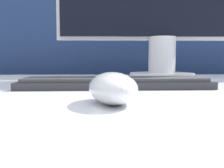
% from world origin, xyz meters
% --- Properties ---
extents(partition_panel, '(5.00, 0.03, 1.36)m').
position_xyz_m(partition_panel, '(0.00, 0.71, 0.68)').
color(partition_panel, navy).
rests_on(partition_panel, ground_plane).
extents(computer_mouse_near, '(0.09, 0.13, 0.05)m').
position_xyz_m(computer_mouse_near, '(-0.08, -0.18, 0.73)').
color(computer_mouse_near, silver).
rests_on(computer_mouse_near, desk).
extents(keyboard, '(0.43, 0.12, 0.02)m').
position_xyz_m(keyboard, '(-0.07, 0.04, 0.72)').
color(keyboard, '#28282D').
rests_on(keyboard, desk).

